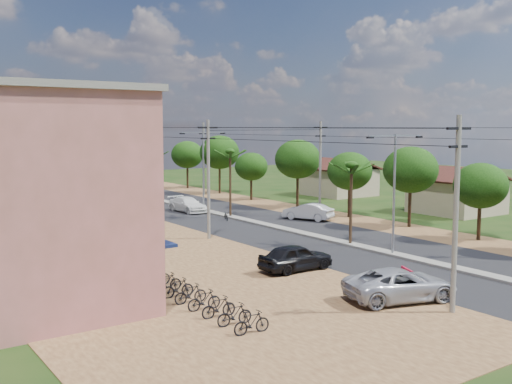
{
  "coord_description": "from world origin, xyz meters",
  "views": [
    {
      "loc": [
        -29.56,
        -26.71,
        8.49
      ],
      "look_at": [
        -1.01,
        14.36,
        3.0
      ],
      "focal_mm": 42.0,
      "sensor_mm": 36.0,
      "label": 1
    }
  ],
  "objects_px": {
    "car_silver_mid": "(308,212)",
    "roadside_sign": "(407,279)",
    "car_white_far": "(188,205)",
    "car_parked_dark": "(296,258)",
    "parked_scooter_row": "(184,291)",
    "car_parked_silver": "(401,285)"
  },
  "relations": [
    {
      "from": "car_silver_mid",
      "to": "roadside_sign",
      "type": "height_order",
      "value": "car_silver_mid"
    },
    {
      "from": "car_white_far",
      "to": "roadside_sign",
      "type": "xyz_separation_m",
      "value": [
        -4.0,
        -31.59,
        -0.19
      ]
    },
    {
      "from": "car_parked_dark",
      "to": "roadside_sign",
      "type": "bearing_deg",
      "value": -159.23
    },
    {
      "from": "car_silver_mid",
      "to": "parked_scooter_row",
      "type": "distance_m",
      "value": 26.54
    },
    {
      "from": "car_white_far",
      "to": "roadside_sign",
      "type": "distance_m",
      "value": 31.84
    },
    {
      "from": "car_parked_silver",
      "to": "car_parked_dark",
      "type": "height_order",
      "value": "car_parked_dark"
    },
    {
      "from": "car_silver_mid",
      "to": "car_parked_dark",
      "type": "bearing_deg",
      "value": 24.58
    },
    {
      "from": "car_white_far",
      "to": "car_parked_dark",
      "type": "height_order",
      "value": "car_parked_dark"
    },
    {
      "from": "car_parked_dark",
      "to": "parked_scooter_row",
      "type": "xyz_separation_m",
      "value": [
        -8.27,
        -1.63,
        -0.29
      ]
    },
    {
      "from": "car_parked_dark",
      "to": "car_silver_mid",
      "type": "bearing_deg",
      "value": -41.63
    },
    {
      "from": "car_white_far",
      "to": "car_parked_dark",
      "type": "xyz_separation_m",
      "value": [
        -6.39,
        -25.22,
        0.06
      ]
    },
    {
      "from": "car_parked_silver",
      "to": "parked_scooter_row",
      "type": "relative_size",
      "value": 0.46
    },
    {
      "from": "roadside_sign",
      "to": "car_silver_mid",
      "type": "bearing_deg",
      "value": 87.33
    },
    {
      "from": "car_white_far",
      "to": "parked_scooter_row",
      "type": "height_order",
      "value": "car_white_far"
    },
    {
      "from": "roadside_sign",
      "to": "parked_scooter_row",
      "type": "xyz_separation_m",
      "value": [
        -10.66,
        4.73,
        -0.03
      ]
    },
    {
      "from": "car_silver_mid",
      "to": "roadside_sign",
      "type": "bearing_deg",
      "value": 39.59
    },
    {
      "from": "car_parked_dark",
      "to": "parked_scooter_row",
      "type": "bearing_deg",
      "value": 101.36
    },
    {
      "from": "car_silver_mid",
      "to": "car_parked_silver",
      "type": "relative_size",
      "value": 0.82
    },
    {
      "from": "car_parked_silver",
      "to": "parked_scooter_row",
      "type": "xyz_separation_m",
      "value": [
        -8.66,
        6.08,
        -0.28
      ]
    },
    {
      "from": "car_white_far",
      "to": "car_parked_silver",
      "type": "distance_m",
      "value": 33.47
    },
    {
      "from": "car_parked_dark",
      "to": "roadside_sign",
      "type": "distance_m",
      "value": 6.8
    },
    {
      "from": "car_white_far",
      "to": "car_parked_silver",
      "type": "height_order",
      "value": "car_parked_silver"
    }
  ]
}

